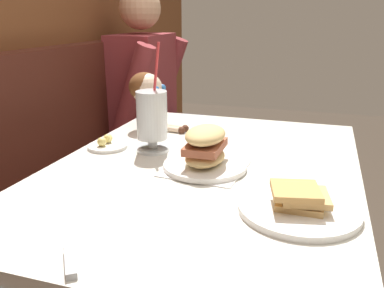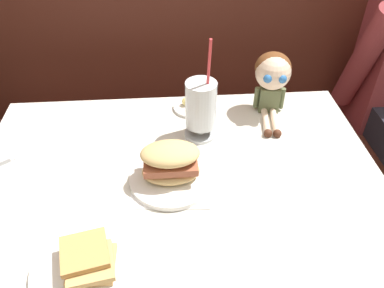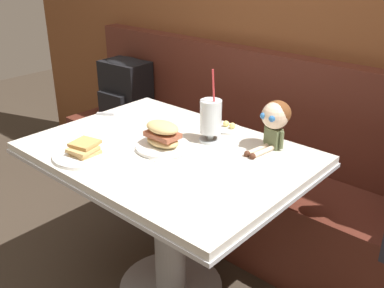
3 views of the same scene
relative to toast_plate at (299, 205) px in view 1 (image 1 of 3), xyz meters
name	(u,v)px [view 1 (image 1 of 3)]	position (x,y,z in m)	size (l,w,h in m)	color
booth_bench	(28,258)	(0.19, 0.89, -0.43)	(2.60, 0.48, 1.00)	#512319
diner_table	(203,231)	(0.19, 0.26, -0.21)	(1.11, 0.81, 0.74)	silver
toast_plate	(299,205)	(0.00, 0.00, 0.00)	(0.25, 0.25, 0.06)	white
milkshake_glass	(152,118)	(0.27, 0.44, 0.08)	(0.10, 0.10, 0.32)	silver
sandwich_plate	(205,152)	(0.18, 0.25, 0.03)	(0.22, 0.22, 0.12)	white
butter_saucer	(107,145)	(0.25, 0.59, -0.01)	(0.12, 0.12, 0.04)	white
butter_knife	(69,252)	(-0.28, 0.36, -0.01)	(0.20, 0.15, 0.01)	silver
seated_doll	(147,92)	(0.50, 0.56, 0.11)	(0.12, 0.22, 0.20)	#5B6642
diner_patron	(150,90)	(1.17, 0.84, -0.01)	(0.55, 0.48, 0.81)	maroon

